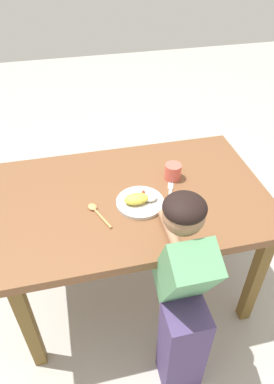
{
  "coord_description": "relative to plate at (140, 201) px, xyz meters",
  "views": [
    {
      "loc": [
        -0.26,
        -1.2,
        1.76
      ],
      "look_at": [
        0.02,
        -0.01,
        0.73
      ],
      "focal_mm": 32.63,
      "sensor_mm": 36.0,
      "label": 1
    }
  ],
  "objects": [
    {
      "name": "ground_plane",
      "position": [
        -0.02,
        0.07,
        -0.73
      ],
      "size": [
        8.0,
        8.0,
        0.0
      ],
      "primitive_type": "plane",
      "color": "#A9A59C"
    },
    {
      "name": "dining_table",
      "position": [
        -0.02,
        0.07,
        -0.1
      ],
      "size": [
        1.25,
        0.8,
        0.71
      ],
      "color": "brown",
      "rests_on": "ground_plane"
    },
    {
      "name": "drinking_cup",
      "position": [
        0.2,
        0.15,
        0.02
      ],
      "size": [
        0.08,
        0.08,
        0.08
      ],
      "primitive_type": "cylinder",
      "color": "#DC5C4E",
      "rests_on": "dining_table"
    },
    {
      "name": "person",
      "position": [
        0.08,
        -0.42,
        -0.2
      ],
      "size": [
        0.17,
        0.45,
        1.01
      ],
      "color": "#4C3A6B",
      "rests_on": "ground_plane"
    },
    {
      "name": "spoon",
      "position": [
        -0.2,
        -0.01,
        -0.01
      ],
      "size": [
        0.09,
        0.17,
        0.01
      ],
      "rotation": [
        0.0,
        0.0,
        1.96
      ],
      "color": "tan",
      "rests_on": "dining_table"
    },
    {
      "name": "plate",
      "position": [
        0.0,
        0.0,
        0.0
      ],
      "size": [
        0.22,
        0.22,
        0.06
      ],
      "color": "beige",
      "rests_on": "dining_table"
    },
    {
      "name": "fork",
      "position": [
        0.15,
        0.04,
        -0.01
      ],
      "size": [
        0.09,
        0.21,
        0.01
      ],
      "rotation": [
        0.0,
        0.0,
        1.23
      ],
      "color": "silver",
      "rests_on": "dining_table"
    }
  ]
}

